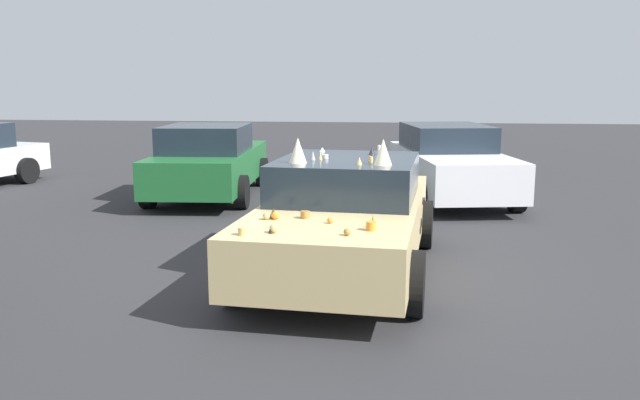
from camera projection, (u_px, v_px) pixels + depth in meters
The scene contains 4 objects.
ground_plane at pixel (344, 271), 8.13m from camera, with size 60.00×60.00×0.00m, color #2D2D30.
art_car_decorated at pixel (345, 215), 8.04m from camera, with size 4.66×2.35×1.69m.
parked_sedan_far_left at pixel (209, 161), 13.30m from camera, with size 4.52×2.19×1.48m.
parked_sedan_behind_left at pixel (449, 162), 13.04m from camera, with size 4.63×2.52×1.47m.
Camera 1 is at (-7.81, -0.61, 2.34)m, focal length 36.56 mm.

